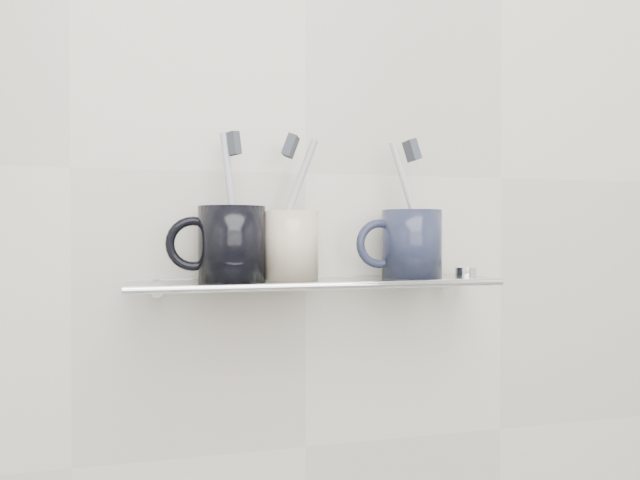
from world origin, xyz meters
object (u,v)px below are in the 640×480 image
object	(u,v)px
mug_left	(232,244)
mug_center	(291,245)
shelf_glass	(316,282)
mug_right	(412,244)

from	to	relation	value
mug_left	mug_center	xyz separation A→B (m)	(0.08, 0.00, -0.00)
shelf_glass	mug_right	distance (m)	0.15
mug_left	mug_center	world-z (taller)	mug_left
mug_center	mug_right	world-z (taller)	mug_right
mug_center	mug_right	size ratio (longest dim) A/B	0.97
shelf_glass	mug_left	bearing A→B (deg)	177.49
shelf_glass	mug_right	xyz separation A→B (m)	(0.14, 0.00, 0.05)
shelf_glass	mug_center	world-z (taller)	mug_center
mug_left	shelf_glass	bearing A→B (deg)	10.34
mug_center	mug_right	distance (m)	0.18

